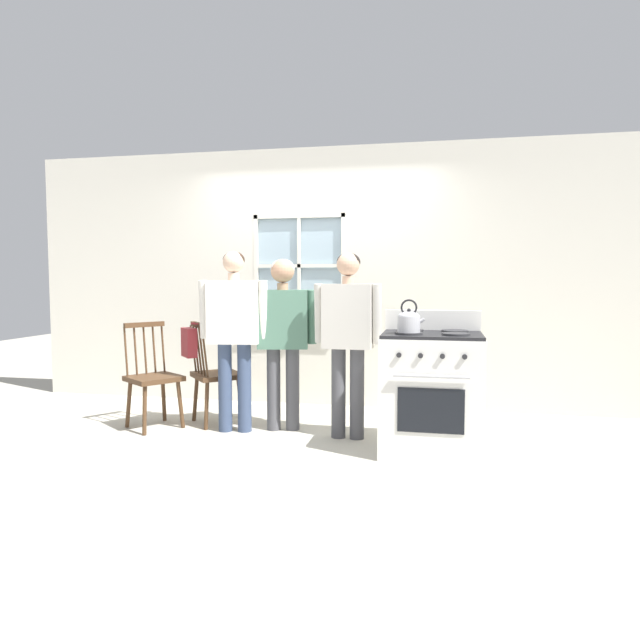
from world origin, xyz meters
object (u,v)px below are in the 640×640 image
stove (431,391)px  chair_near_wall (153,378)px  person_adult_right (348,327)px  handbag (189,342)px  person_teen_center (283,326)px  chair_by_window (215,376)px  person_elderly_left (234,324)px  kettle (409,321)px  potted_plant (302,309)px

stove → chair_near_wall: bearing=174.5°
person_adult_right → stove: bearing=-17.7°
handbag → person_teen_center: bearing=4.0°
chair_by_window → person_teen_center: (0.68, -0.09, 0.48)m
chair_near_wall → person_elderly_left: 0.92m
person_elderly_left → person_adult_right: bearing=-8.6°
chair_by_window → kettle: kettle is taller
chair_near_wall → potted_plant: bearing=-7.8°
stove → kettle: 0.59m
person_elderly_left → stove: person_elderly_left is taller
stove → kettle: kettle is taller
stove → potted_plant: potted_plant is taller
chair_near_wall → person_elderly_left: person_elderly_left is taller
person_adult_right → chair_near_wall: bearing=-177.6°
chair_by_window → person_elderly_left: 0.62m
person_teen_center → handbag: 0.87m
person_adult_right → kettle: size_ratio=6.29×
chair_near_wall → potted_plant: potted_plant is taller
person_teen_center → potted_plant: size_ratio=4.79×
potted_plant → person_adult_right: bearing=-59.6°
chair_near_wall → handbag: bearing=-37.2°
chair_near_wall → kettle: 2.39m
person_elderly_left → person_teen_center: person_elderly_left is taller
person_elderly_left → person_teen_center: bearing=10.4°
person_elderly_left → potted_plant: person_elderly_left is taller
chair_near_wall → stove: (2.46, -0.24, 0.03)m
stove → potted_plant: bearing=134.4°
stove → kettle: size_ratio=4.39×
kettle → person_teen_center: bearing=155.0°
chair_near_wall → person_adult_right: (1.77, 0.01, 0.49)m
person_elderly_left → chair_by_window: bearing=132.4°
chair_by_window → person_adult_right: (1.28, -0.24, 0.49)m
chair_near_wall → handbag: 0.46m
stove → person_teen_center: bearing=163.1°
chair_by_window → potted_plant: 1.23m
stove → handbag: 2.19m
potted_plant → handbag: bearing=-126.7°
chair_by_window → potted_plant: potted_plant is taller
person_teen_center → person_adult_right: size_ratio=0.97×
person_elderly_left → handbag: person_elderly_left is taller
person_elderly_left → stove: size_ratio=1.45×
chair_near_wall → person_teen_center: bearing=-46.5°
kettle → person_adult_right: bearing=143.9°
person_adult_right → kettle: 0.65m
kettle → stove: bearing=37.6°
potted_plant → handbag: size_ratio=1.03×
stove → person_adult_right: bearing=160.3°
person_elderly_left → stove: 1.78m
stove → kettle: (-0.17, -0.13, 0.55)m
person_elderly_left → stove: bearing=-16.7°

